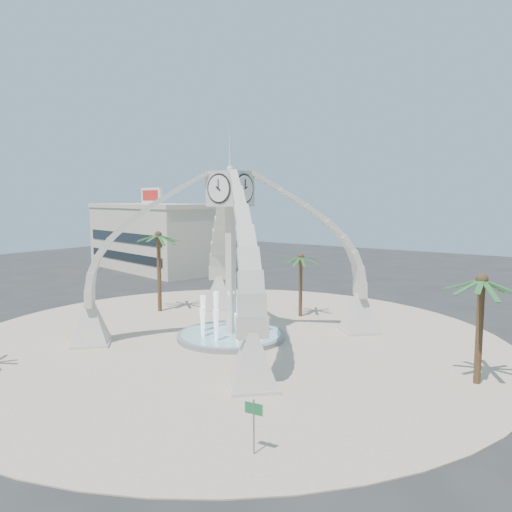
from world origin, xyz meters
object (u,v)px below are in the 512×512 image
Objects in this scene: palm_north at (301,257)px; fountain at (231,335)px; clock_tower at (231,252)px; palm_west at (158,236)px; street_sign at (254,416)px; palm_east at (482,281)px.

fountain is at bearing -94.14° from palm_north.
clock_tower reaches higher than palm_west.
street_sign is at bearing -64.00° from palm_north.
clock_tower is at bearing -94.14° from palm_north.
clock_tower reaches higher than palm_north.
palm_east is 1.12× the size of palm_north.
palm_west is 27.84m from street_sign.
palm_west is at bearing -153.60° from palm_north.
clock_tower is 6.20m from fountain.
fountain is 1.34× the size of palm_north.
clock_tower is 16.91m from palm_east.
clock_tower is 2.28× the size of palm_west.
palm_west is 1.31× the size of palm_north.
clock_tower reaches higher than fountain.
clock_tower is at bearing 123.90° from street_sign.
street_sign is at bearing -48.56° from fountain.
fountain is 10.30m from palm_north.
palm_north reaches higher than fountain.
street_sign is (11.25, -12.74, 1.40)m from fountain.
palm_north is at bearing 85.86° from clock_tower.
fountain is at bearing -177.06° from palm_east.
fountain is 17.06m from street_sign.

